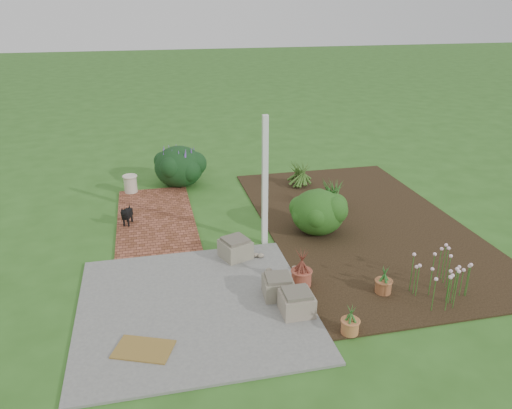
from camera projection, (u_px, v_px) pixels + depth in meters
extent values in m
plane|color=#2D5B1C|center=(250.00, 247.00, 9.47)|extent=(80.00, 80.00, 0.00)
cube|color=slate|center=(195.00, 306.00, 7.63)|extent=(3.50, 3.50, 0.04)
cube|color=brown|center=(156.00, 218.00, 10.69)|extent=(1.60, 3.50, 0.04)
cube|color=black|center=(362.00, 224.00, 10.42)|extent=(4.00, 7.00, 0.03)
cube|color=white|center=(265.00, 182.00, 9.14)|extent=(0.10, 0.10, 2.50)
cube|color=#7C725D|center=(297.00, 303.00, 7.38)|extent=(0.47, 0.47, 0.31)
cube|color=#756E5B|center=(278.00, 287.00, 7.80)|extent=(0.49, 0.49, 0.30)
cube|color=#76735C|center=(235.00, 249.00, 8.97)|extent=(0.62, 0.62, 0.32)
cube|color=brown|center=(144.00, 349.00, 6.64)|extent=(0.89, 0.74, 0.02)
cube|color=black|center=(127.00, 214.00, 10.26)|extent=(0.22, 0.34, 0.14)
cylinder|color=black|center=(124.00, 223.00, 10.22)|extent=(0.04, 0.04, 0.16)
cylinder|color=black|center=(129.00, 223.00, 10.21)|extent=(0.04, 0.04, 0.16)
cylinder|color=black|center=(127.00, 218.00, 10.43)|extent=(0.04, 0.04, 0.16)
cylinder|color=black|center=(132.00, 218.00, 10.42)|extent=(0.04, 0.04, 0.16)
sphere|color=black|center=(124.00, 213.00, 10.05)|extent=(0.13, 0.13, 0.13)
cone|color=black|center=(129.00, 207.00, 10.38)|extent=(0.08, 0.11, 0.12)
cylinder|color=beige|center=(130.00, 184.00, 11.98)|extent=(0.35, 0.35, 0.41)
ellipsoid|color=#1A3910|center=(318.00, 211.00, 9.86)|extent=(1.35, 1.35, 0.90)
cylinder|color=#9A4834|center=(301.00, 278.00, 8.13)|extent=(0.37, 0.37, 0.26)
cylinder|color=#985A33|center=(383.00, 286.00, 7.93)|extent=(0.32, 0.32, 0.21)
cylinder|color=#B56C3D|center=(350.00, 326.00, 6.96)|extent=(0.30, 0.30, 0.21)
ellipsoid|color=black|center=(179.00, 165.00, 12.43)|extent=(1.59, 1.59, 1.03)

